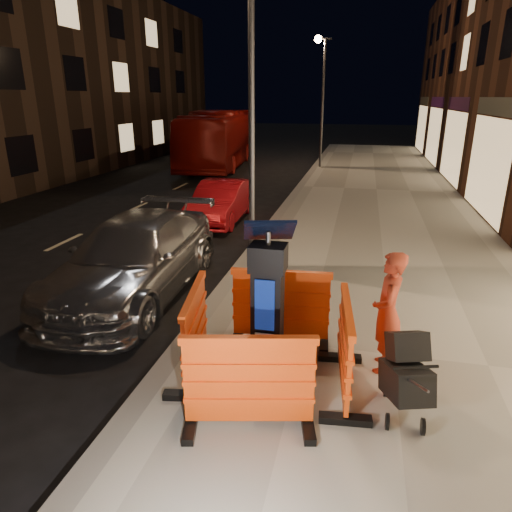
% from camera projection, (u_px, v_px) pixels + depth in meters
% --- Properties ---
extents(ground_plane, '(120.00, 120.00, 0.00)m').
position_uv_depth(ground_plane, '(191.00, 340.00, 7.08)').
color(ground_plane, black).
rests_on(ground_plane, ground).
extents(sidewalk, '(6.00, 60.00, 0.15)m').
position_uv_depth(sidewalk, '(392.00, 359.00, 6.41)').
color(sidewalk, gray).
rests_on(sidewalk, ground).
extents(kerb, '(0.30, 60.00, 0.15)m').
position_uv_depth(kerb, '(191.00, 335.00, 7.05)').
color(kerb, slate).
rests_on(kerb, ground).
extents(parking_kiosk, '(0.72, 0.72, 2.01)m').
position_uv_depth(parking_kiosk, '(268.00, 307.00, 5.52)').
color(parking_kiosk, black).
rests_on(parking_kiosk, sidewalk).
extents(barrier_front, '(1.54, 0.90, 1.12)m').
position_uv_depth(barrier_front, '(249.00, 384.00, 4.79)').
color(barrier_front, '#FF4D10').
rests_on(barrier_front, sidewalk).
extents(barrier_back, '(1.49, 0.72, 1.12)m').
position_uv_depth(barrier_back, '(281.00, 307.00, 6.54)').
color(barrier_back, '#FF4D10').
rests_on(barrier_back, sidewalk).
extents(barrier_kerbside, '(0.83, 1.52, 1.12)m').
position_uv_depth(barrier_kerbside, '(195.00, 331.00, 5.87)').
color(barrier_kerbside, '#FF4D10').
rests_on(barrier_kerbside, sidewalk).
extents(barrier_bldgside, '(0.74, 1.49, 1.12)m').
position_uv_depth(barrier_bldgside, '(345.00, 348.00, 5.47)').
color(barrier_bldgside, '#FF4D10').
rests_on(barrier_bldgside, sidewalk).
extents(car_silver, '(2.10, 4.96, 1.43)m').
position_uv_depth(car_silver, '(138.00, 293.00, 8.77)').
color(car_silver, '#9F9FA4').
rests_on(car_silver, ground).
extents(car_red, '(1.33, 3.67, 1.20)m').
position_uv_depth(car_red, '(222.00, 221.00, 13.82)').
color(car_red, '#A90F17').
rests_on(car_red, ground).
extents(bus_doubledecker, '(3.58, 10.60, 2.90)m').
position_uv_depth(bus_doubledecker, '(221.00, 166.00, 24.84)').
color(bus_doubledecker, maroon).
rests_on(bus_doubledecker, ground).
extents(man, '(0.42, 0.61, 1.62)m').
position_uv_depth(man, '(388.00, 312.00, 5.82)').
color(man, '#9E321E').
rests_on(man, sidewalk).
extents(stroller, '(0.67, 0.84, 0.92)m').
position_uv_depth(stroller, '(406.00, 378.00, 5.07)').
color(stroller, black).
rests_on(stroller, sidewalk).
extents(street_lamp_mid, '(0.12, 0.12, 6.00)m').
position_uv_depth(street_lamp_mid, '(252.00, 120.00, 8.74)').
color(street_lamp_mid, '#3F3F44').
rests_on(street_lamp_mid, sidewalk).
extents(street_lamp_far, '(0.12, 0.12, 6.00)m').
position_uv_depth(street_lamp_far, '(323.00, 106.00, 22.53)').
color(street_lamp_far, '#3F3F44').
rests_on(street_lamp_far, sidewalk).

